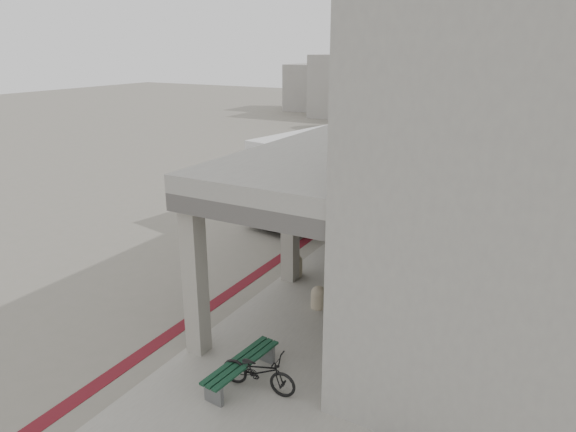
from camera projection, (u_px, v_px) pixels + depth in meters
The scene contains 13 objects.
ground at pixel (218, 274), 14.81m from camera, with size 120.00×120.00×0.00m, color slate.
bike_lane_stripe at pixel (282, 257), 16.01m from camera, with size 0.35×40.00×0.01m, color #59111A.
sidewalk at pixel (346, 304), 12.95m from camera, with size 4.40×28.00×0.12m, color gray.
transit_building at pixel (507, 154), 14.33m from camera, with size 7.60×17.00×7.00m.
distant_backdrop at pixel (435, 88), 45.03m from camera, with size 28.00×10.00×6.50m.
tree_left at pixel (382, 88), 39.33m from camera, with size 3.20×3.20×4.80m.
tree_mid at pixel (482, 90), 37.77m from camera, with size 3.20×3.20×4.80m.
fedex_truck at pixel (329, 170), 19.88m from camera, with size 3.56×7.71×3.17m.
bench at pixel (241, 367), 9.80m from camera, with size 0.58×1.92×0.44m.
bollard_near at pixel (318, 297), 12.60m from camera, with size 0.38×0.38×0.56m.
bollard_far at pixel (295, 265), 14.35m from camera, with size 0.42×0.42×0.64m.
utility_cabinet at pixel (409, 264), 13.87m from camera, with size 0.47×0.62×1.04m, color slate.
bicycle_black at pixel (258, 371), 9.54m from camera, with size 0.53×1.51×0.79m, color black.
Camera 1 is at (8.33, -10.84, 6.27)m, focal length 32.00 mm.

